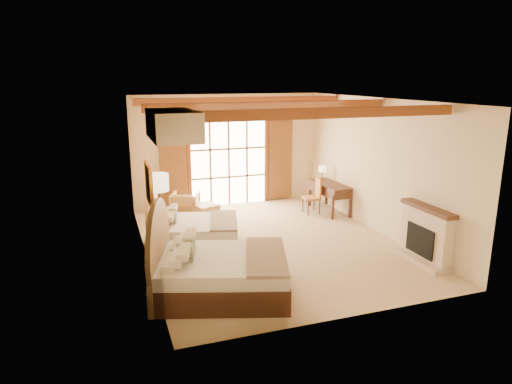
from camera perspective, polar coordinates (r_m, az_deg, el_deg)
name	(u,v)px	position (r m, az deg, el deg)	size (l,w,h in m)	color
floor	(270,243)	(10.46, 1.81, -6.35)	(7.00, 7.00, 0.00)	tan
wall_back	(228,150)	(13.28, -3.51, 5.22)	(5.50, 5.50, 0.00)	beige
wall_left	(143,183)	(9.41, -13.97, 1.06)	(7.00, 7.00, 0.00)	beige
wall_right	(379,166)	(11.27, 15.09, 3.13)	(7.00, 7.00, 0.00)	beige
ceiling	(272,100)	(9.80, 1.96, 11.45)	(7.00, 7.00, 0.00)	#AC733B
ceiling_beams	(272,106)	(9.81, 1.96, 10.75)	(5.39, 4.60, 0.18)	brown
french_doors	(229,163)	(13.29, -3.42, 3.69)	(3.95, 0.08, 2.60)	white
fireplace	(425,237)	(9.91, 20.37, -5.32)	(0.46, 1.40, 1.16)	beige
painting	(149,184)	(8.65, -13.25, 0.99)	(0.06, 0.95, 0.75)	gold
canopy_valance	(173,125)	(7.27, -10.33, 8.27)	(0.70, 1.40, 0.45)	beige
bed_near	(212,271)	(7.95, -5.51, -9.78)	(2.74, 2.30, 1.49)	#4B2C1C
bed_far	(188,230)	(10.21, -8.44, -4.76)	(2.26, 1.89, 1.26)	#4B2C1C
nightstand	(169,263)	(8.84, -10.80, -8.67)	(0.45, 0.45, 0.55)	#4B2C1C
floor_lamp	(159,188)	(8.96, -12.08, 0.47)	(0.40, 0.40, 1.87)	#3E2D19
armchair	(185,204)	(12.44, -8.83, -1.53)	(0.71, 0.73, 0.66)	tan
ottoman	(206,212)	(12.12, -6.32, -2.48)	(0.57, 0.57, 0.41)	#A68149
desk	(329,196)	(12.88, 9.16, -0.54)	(0.74, 1.53, 0.80)	#4B2C1C
desk_chair	(312,202)	(12.67, 7.02, -1.30)	(0.50, 0.49, 0.98)	#B27835
desk_lamp	(322,169)	(13.13, 8.29, 2.81)	(0.20, 0.20, 0.40)	#3E2D19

